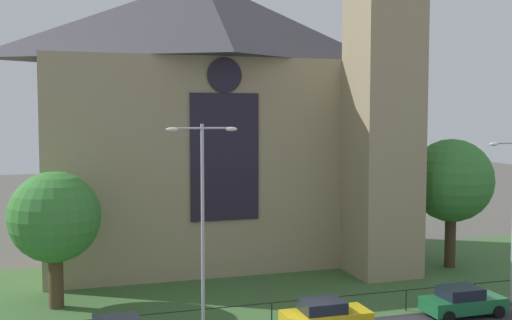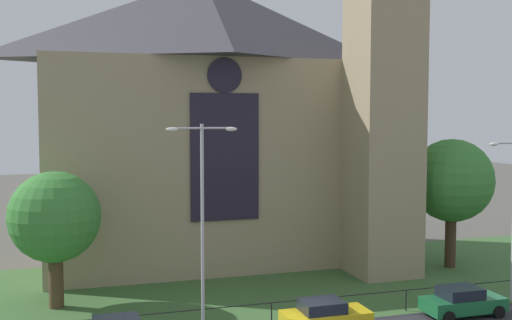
# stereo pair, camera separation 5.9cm
# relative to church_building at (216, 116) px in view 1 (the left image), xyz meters

# --- Properties ---
(ground) EXTENTS (160.00, 160.00, 0.00)m
(ground) POSITION_rel_church_building_xyz_m (0.71, -7.20, -10.27)
(ground) COLOR #56544C
(grass_verge) EXTENTS (120.00, 20.00, 0.01)m
(grass_verge) POSITION_rel_church_building_xyz_m (0.71, -9.20, -10.27)
(grass_verge) COLOR #3D6633
(grass_verge) RESTS_ON ground
(church_building) EXTENTS (23.20, 16.20, 26.00)m
(church_building) POSITION_rel_church_building_xyz_m (0.00, 0.00, 0.00)
(church_building) COLOR tan
(church_building) RESTS_ON ground
(iron_railing) EXTENTS (30.02, 0.07, 1.13)m
(iron_railing) POSITION_rel_church_building_xyz_m (-0.77, -14.70, -9.30)
(iron_railing) COLOR black
(iron_railing) RESTS_ON ground
(tree_left_near) EXTENTS (4.86, 4.86, 7.35)m
(tree_left_near) POSITION_rel_church_building_xyz_m (-10.94, -8.69, -5.40)
(tree_left_near) COLOR #4C3823
(tree_left_near) RESTS_ON ground
(tree_right_far) EXTENTS (5.60, 5.60, 8.74)m
(tree_right_far) POSITION_rel_church_building_xyz_m (14.56, -7.19, -4.38)
(tree_right_far) COLOR #423021
(tree_right_far) RESTS_ON ground
(streetlamp_near) EXTENTS (3.37, 0.26, 9.91)m
(streetlamp_near) POSITION_rel_church_building_xyz_m (-4.23, -14.80, -4.13)
(streetlamp_near) COLOR #B2B2B7
(streetlamp_near) RESTS_ON ground
(parked_car_yellow) EXTENTS (4.21, 2.03, 1.51)m
(parked_car_yellow) POSITION_rel_church_building_xyz_m (1.38, -16.29, -9.53)
(parked_car_yellow) COLOR gold
(parked_car_yellow) RESTS_ON ground
(parked_car_green) EXTENTS (4.20, 2.03, 1.51)m
(parked_car_green) POSITION_rel_church_building_xyz_m (9.08, -16.26, -9.53)
(parked_car_green) COLOR #196033
(parked_car_green) RESTS_ON ground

